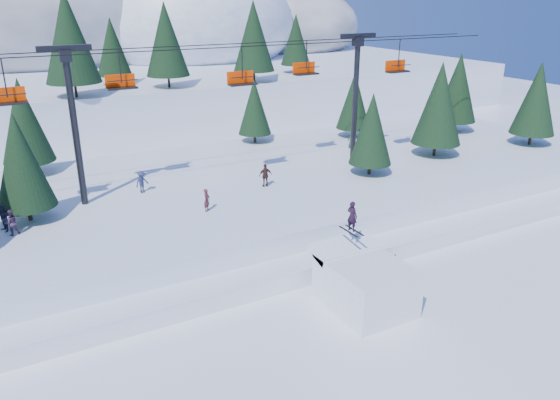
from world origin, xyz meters
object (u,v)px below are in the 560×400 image
chairlift (218,89)px  banner_near (372,261)px  jump_kicker (364,282)px  banner_far (423,239)px

chairlift → banner_near: (4.19, -13.08, -8.78)m
jump_kicker → banner_near: bearing=45.6°
banner_near → banner_far: bearing=9.9°
banner_near → banner_far: size_ratio=0.93×
jump_kicker → chairlift: chairlift is taller
chairlift → banner_near: chairlift is taller
jump_kicker → banner_near: size_ratio=2.06×
jump_kicker → banner_far: jump_kicker is taller
chairlift → banner_near: bearing=-72.2°
jump_kicker → chairlift: size_ratio=0.12×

